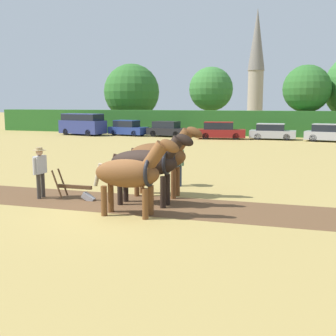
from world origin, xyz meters
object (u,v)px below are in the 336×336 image
(draft_horse_trail_left, at_px, (160,156))
(church_spire, at_px, (256,62))
(tree_center_left, at_px, (307,89))
(parked_van, at_px, (83,124))
(tree_left, at_px, (211,89))
(farmer_at_plow, at_px, (40,168))
(parked_car_center_left, at_px, (167,129))
(parked_car_center, at_px, (220,131))
(parked_car_center_right, at_px, (272,132))
(draft_horse_lead_left, at_px, (131,173))
(tree_far_left, at_px, (132,92))
(plow, at_px, (78,191))
(parked_car_right, at_px, (329,133))
(farmer_beside_team, at_px, (179,161))
(parked_car_left, at_px, (128,128))
(draft_horse_lead_right, at_px, (147,163))

(draft_horse_trail_left, bearing_deg, church_spire, 92.76)
(tree_center_left, distance_m, parked_van, 23.60)
(church_spire, bearing_deg, tree_left, -90.09)
(farmer_at_plow, relative_size, parked_car_center_left, 0.43)
(parked_car_center, relative_size, parked_car_center_right, 1.13)
(draft_horse_lead_left, height_order, parked_car_center, draft_horse_lead_left)
(tree_far_left, relative_size, plow, 5.33)
(parked_car_center_left, relative_size, parked_car_right, 0.97)
(tree_left, xyz_separation_m, church_spire, (0.06, 39.07, 6.51))
(tree_left, xyz_separation_m, parked_car_right, (12.67, -8.89, -4.20))
(church_spire, relative_size, draft_horse_trail_left, 7.68)
(tree_center_left, relative_size, parked_car_center, 1.54)
(tree_left, bearing_deg, parked_car_center_right, -46.79)
(parked_car_center, xyz_separation_m, parked_car_center_right, (4.66, 0.94, -0.06))
(farmer_at_plow, height_order, farmer_beside_team, farmer_at_plow)
(farmer_beside_team, bearing_deg, farmer_at_plow, 174.36)
(tree_center_left, bearing_deg, parked_car_left, -160.48)
(farmer_at_plow, bearing_deg, tree_center_left, 79.04)
(draft_horse_lead_right, xyz_separation_m, parked_car_left, (-13.13, 27.57, -0.63))
(tree_left, distance_m, parked_van, 15.23)
(parked_car_right, bearing_deg, farmer_beside_team, -96.17)
(draft_horse_lead_right, bearing_deg, parked_car_left, 113.46)
(church_spire, bearing_deg, tree_center_left, -75.68)
(church_spire, bearing_deg, draft_horse_lead_left, -85.34)
(tree_left, bearing_deg, church_spire, 89.91)
(tree_far_left, height_order, draft_horse_lead_left, tree_far_left)
(tree_center_left, bearing_deg, tree_left, 169.85)
(tree_center_left, relative_size, parked_car_right, 1.67)
(tree_far_left, height_order, parked_van, tree_far_left)
(parked_car_center_right, bearing_deg, parked_car_right, -8.64)
(draft_horse_trail_left, xyz_separation_m, parked_car_center_right, (1.58, 25.99, -0.75))
(draft_horse_trail_left, xyz_separation_m, parked_car_center_left, (-8.72, 26.21, -0.72))
(draft_horse_lead_left, height_order, draft_horse_trail_left, draft_horse_trail_left)
(plow, distance_m, parked_car_center_right, 27.79)
(tree_far_left, bearing_deg, plow, -69.05)
(draft_horse_trail_left, relative_size, farmer_at_plow, 1.59)
(tree_left, height_order, farmer_beside_team, tree_left)
(tree_left, bearing_deg, draft_horse_trail_left, -79.80)
(tree_far_left, bearing_deg, farmer_beside_team, -63.45)
(draft_horse_lead_right, xyz_separation_m, draft_horse_trail_left, (-0.05, 1.40, 0.07))
(draft_horse_trail_left, bearing_deg, parked_car_center, 95.01)
(tree_far_left, relative_size, parked_car_left, 1.95)
(farmer_beside_team, distance_m, parked_car_center, 23.26)
(parked_car_center_right, distance_m, parked_car_right, 4.97)
(tree_center_left, bearing_deg, parked_car_center_right, -113.59)
(tree_center_left, distance_m, draft_horse_trail_left, 32.81)
(parked_van, bearing_deg, plow, -48.68)
(draft_horse_lead_left, relative_size, parked_car_center_right, 0.66)
(tree_center_left, xyz_separation_m, parked_car_center_left, (-13.08, -6.14, -4.05))
(draft_horse_trail_left, distance_m, parked_car_center, 25.25)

